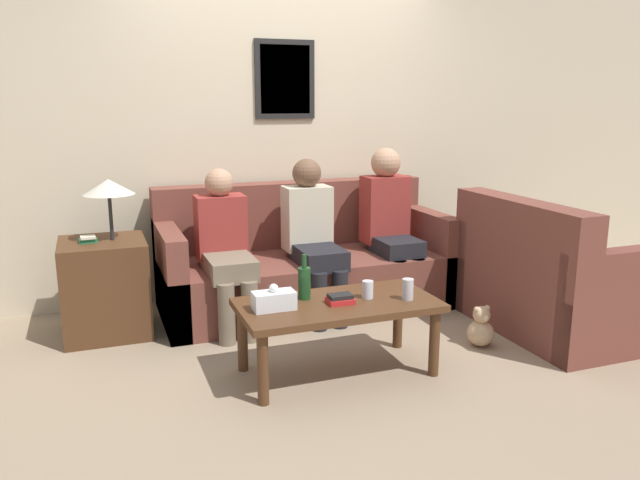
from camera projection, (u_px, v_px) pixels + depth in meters
ground_plane at (330, 328)px, 4.32m from camera, size 16.00×16.00×0.00m
wall_back at (284, 131)px, 4.97m from camera, size 9.00×0.08×2.60m
couch_main at (304, 266)px, 4.76m from camera, size 2.16×0.91×0.92m
couch_side at (553, 285)px, 4.25m from camera, size 0.91×1.24×0.92m
coffee_table at (338, 311)px, 3.54m from camera, size 1.13×0.57×0.43m
side_table_with_lamp at (105, 282)px, 4.16m from camera, size 0.55×0.55×1.05m
wine_bottle at (304, 282)px, 3.56m from camera, size 0.07×0.07×0.26m
drinking_glass at (368, 290)px, 3.58m from camera, size 0.07×0.07×0.10m
book_stack at (340, 299)px, 3.50m from camera, size 0.15×0.12×0.05m
soda_can at (408, 289)px, 3.55m from camera, size 0.07×0.07×0.12m
tissue_box at (274, 300)px, 3.39m from camera, size 0.23×0.12×0.15m
person_left at (225, 244)px, 4.26m from camera, size 0.34×0.65×1.09m
person_middle at (312, 233)px, 4.51m from camera, size 0.34×0.64×1.13m
person_right at (390, 220)px, 4.77m from camera, size 0.34×0.58×1.19m
teddy_bear at (481, 329)px, 3.99m from camera, size 0.17×0.17×0.27m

